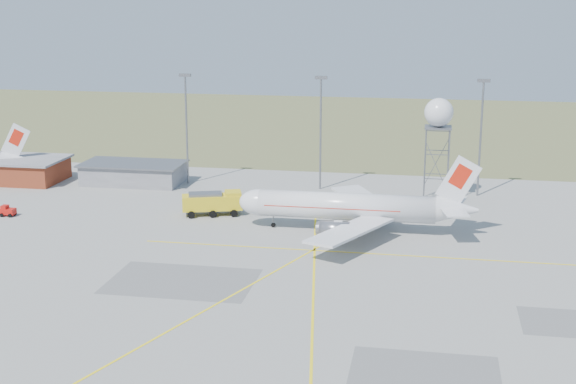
% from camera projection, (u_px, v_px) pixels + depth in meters
% --- Properties ---
extents(ground, '(400.00, 400.00, 0.00)m').
position_uv_depth(ground, '(326.00, 344.00, 81.31)').
color(ground, '#969691').
rests_on(ground, ground).
extents(grass_strip, '(400.00, 120.00, 0.03)m').
position_uv_depth(grass_strip, '(396.00, 126.00, 215.00)').
color(grass_strip, '#566135').
rests_on(grass_strip, ground).
extents(building_grey, '(19.00, 10.00, 3.90)m').
position_uv_depth(building_grey, '(133.00, 173.00, 149.80)').
color(building_grey, gray).
rests_on(building_grey, ground).
extents(mast_a, '(2.20, 0.50, 20.50)m').
position_uv_depth(mast_a, '(186.00, 119.00, 147.54)').
color(mast_a, slate).
rests_on(mast_a, ground).
extents(mast_b, '(2.20, 0.50, 20.50)m').
position_uv_depth(mast_b, '(321.00, 123.00, 143.18)').
color(mast_b, slate).
rests_on(mast_b, ground).
extents(mast_c, '(2.20, 0.50, 20.50)m').
position_uv_depth(mast_c, '(481.00, 128.00, 138.30)').
color(mast_c, slate).
rests_on(mast_c, ground).
extents(airliner_main, '(35.74, 34.81, 12.18)m').
position_uv_depth(airliner_main, '(350.00, 207.00, 119.09)').
color(airliner_main, silver).
rests_on(airliner_main, ground).
extents(radar_tower, '(4.87, 4.87, 17.64)m').
position_uv_depth(radar_tower, '(437.00, 144.00, 135.71)').
color(radar_tower, slate).
rests_on(radar_tower, ground).
extents(fire_truck, '(10.03, 6.07, 3.81)m').
position_uv_depth(fire_truck, '(214.00, 204.00, 128.42)').
color(fire_truck, gold).
rests_on(fire_truck, ground).
extents(baggage_tug, '(2.27, 1.82, 1.75)m').
position_uv_depth(baggage_tug, '(8.00, 212.00, 128.05)').
color(baggage_tug, red).
rests_on(baggage_tug, ground).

